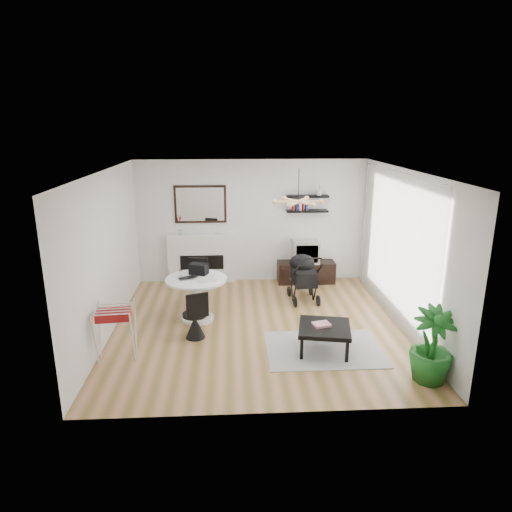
{
  "coord_description": "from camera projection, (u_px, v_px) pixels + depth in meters",
  "views": [
    {
      "loc": [
        -0.45,
        -7.33,
        3.42
      ],
      "look_at": [
        -0.01,
        0.4,
        1.17
      ],
      "focal_mm": 32.0,
      "sensor_mm": 36.0,
      "label": 1
    }
  ],
  "objects": [
    {
      "name": "fireplace",
      "position": [
        202.0,
        252.0,
        10.07
      ],
      "size": [
        1.5,
        0.17,
        2.16
      ],
      "color": "white",
      "rests_on": "floor"
    },
    {
      "name": "dining_table",
      "position": [
        197.0,
        293.0,
        8.13
      ],
      "size": [
        1.09,
        1.09,
        0.79
      ],
      "color": "white",
      "rests_on": "floor"
    },
    {
      "name": "black_bag",
      "position": [
        199.0,
        269.0,
        8.26
      ],
      "size": [
        0.37,
        0.3,
        0.19
      ],
      "primitive_type": "cube",
      "rotation": [
        0.0,
        0.0,
        -0.38
      ],
      "color": "black",
      "rests_on": "dining_table"
    },
    {
      "name": "chair_near",
      "position": [
        195.0,
        323.0,
        7.5
      ],
      "size": [
        0.44,
        0.45,
        0.84
      ],
      "rotation": [
        0.0,
        0.0,
        3.51
      ],
      "color": "black",
      "rests_on": "floor"
    },
    {
      "name": "ceiling",
      "position": [
        258.0,
        171.0,
        7.25
      ],
      "size": [
        5.0,
        5.0,
        0.0
      ],
      "primitive_type": "plane",
      "color": "white",
      "rests_on": "wall_back"
    },
    {
      "name": "coffee_table",
      "position": [
        324.0,
        329.0,
        7.05
      ],
      "size": [
        0.92,
        0.92,
        0.4
      ],
      "rotation": [
        0.0,
        0.0,
        -0.19
      ],
      "color": "black",
      "rests_on": "rug"
    },
    {
      "name": "potted_plant",
      "position": [
        432.0,
        345.0,
        6.18
      ],
      "size": [
        0.62,
        0.62,
        1.06
      ],
      "primitive_type": "imported",
      "rotation": [
        0.0,
        0.0,
        -0.03
      ],
      "color": "#1B611E",
      "rests_on": "floor"
    },
    {
      "name": "wall_back",
      "position": [
        251.0,
        222.0,
        10.02
      ],
      "size": [
        5.0,
        0.0,
        5.0
      ],
      "primitive_type": "plane",
      "rotation": [
        1.57,
        0.0,
        0.0
      ],
      "color": "white",
      "rests_on": "floor"
    },
    {
      "name": "floor",
      "position": [
        258.0,
        326.0,
        8.0
      ],
      "size": [
        5.0,
        5.0,
        0.0
      ],
      "primitive_type": "plane",
      "color": "olive",
      "rests_on": "ground"
    },
    {
      "name": "rug",
      "position": [
        324.0,
        349.0,
        7.19
      ],
      "size": [
        1.81,
        1.3,
        0.01
      ],
      "primitive_type": "cube",
      "color": "#949494",
      "rests_on": "floor"
    },
    {
      "name": "magazines",
      "position": [
        322.0,
        324.0,
        7.06
      ],
      "size": [
        0.3,
        0.26,
        0.04
      ],
      "primitive_type": "cube",
      "rotation": [
        0.0,
        0.0,
        0.24
      ],
      "color": "#D6354E",
      "rests_on": "coffee_table"
    },
    {
      "name": "tv_console",
      "position": [
        306.0,
        272.0,
        10.18
      ],
      "size": [
        1.26,
        0.44,
        0.47
      ],
      "primitive_type": "cube",
      "color": "black",
      "rests_on": "floor"
    },
    {
      "name": "shelf_upper",
      "position": [
        308.0,
        196.0,
        9.8
      ],
      "size": [
        0.9,
        0.25,
        0.04
      ],
      "primitive_type": "cube",
      "color": "black",
      "rests_on": "wall_back"
    },
    {
      "name": "laptop",
      "position": [
        189.0,
        279.0,
        8.0
      ],
      "size": [
        0.41,
        0.36,
        0.03
      ],
      "primitive_type": "imported",
      "rotation": [
        0.0,
        0.0,
        0.49
      ],
      "color": "black",
      "rests_on": "dining_table"
    },
    {
      "name": "stroller",
      "position": [
        303.0,
        279.0,
        9.11
      ],
      "size": [
        0.58,
        0.87,
        1.02
      ],
      "rotation": [
        0.0,
        0.0,
        0.08
      ],
      "color": "black",
      "rests_on": "floor"
    },
    {
      "name": "shelf_lower",
      "position": [
        307.0,
        211.0,
        9.89
      ],
      "size": [
        0.9,
        0.25,
        0.04
      ],
      "primitive_type": "cube",
      "color": "black",
      "rests_on": "wall_back"
    },
    {
      "name": "wall_left",
      "position": [
        107.0,
        255.0,
        7.49
      ],
      "size": [
        0.0,
        5.0,
        5.0
      ],
      "primitive_type": "plane",
      "rotation": [
        1.57,
        0.0,
        1.57
      ],
      "color": "white",
      "rests_on": "floor"
    },
    {
      "name": "drying_rack",
      "position": [
        116.0,
        333.0,
        6.75
      ],
      "size": [
        0.61,
        0.57,
        0.84
      ],
      "rotation": [
        0.0,
        0.0,
        0.09
      ],
      "color": "white",
      "rests_on": "floor"
    },
    {
      "name": "pendant_lamp",
      "position": [
        298.0,
        202.0,
        7.73
      ],
      "size": [
        0.9,
        0.9,
        0.1
      ],
      "primitive_type": null,
      "color": "#E1A876",
      "rests_on": "ceiling"
    },
    {
      "name": "crt_tv",
      "position": [
        305.0,
        251.0,
        10.04
      ],
      "size": [
        0.56,
        0.49,
        0.49
      ],
      "color": "silver",
      "rests_on": "tv_console"
    },
    {
      "name": "chair_far",
      "position": [
        197.0,
        291.0,
        8.9
      ],
      "size": [
        0.44,
        0.46,
        0.9
      ],
      "rotation": [
        0.0,
        0.0,
        -0.15
      ],
      "color": "black",
      "rests_on": "floor"
    },
    {
      "name": "wall_right",
      "position": [
        404.0,
        250.0,
        7.76
      ],
      "size": [
        0.0,
        5.0,
        5.0
      ],
      "primitive_type": "plane",
      "rotation": [
        1.57,
        0.0,
        -1.57
      ],
      "color": "white",
      "rests_on": "floor"
    },
    {
      "name": "drinking_glass",
      "position": [
        181.0,
        273.0,
        8.17
      ],
      "size": [
        0.06,
        0.06,
        0.11
      ],
      "primitive_type": "cylinder",
      "color": "white",
      "rests_on": "dining_table"
    },
    {
      "name": "newspaper",
      "position": [
        207.0,
        280.0,
        7.97
      ],
      "size": [
        0.37,
        0.32,
        0.01
      ],
      "primitive_type": "cube",
      "rotation": [
        0.0,
        0.0,
        0.19
      ],
      "color": "white",
      "rests_on": "dining_table"
    },
    {
      "name": "sheer_curtain",
      "position": [
        395.0,
        247.0,
        7.95
      ],
      "size": [
        0.04,
        3.6,
        2.6
      ],
      "primitive_type": "cube",
      "color": "white",
      "rests_on": "wall_right"
    }
  ]
}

